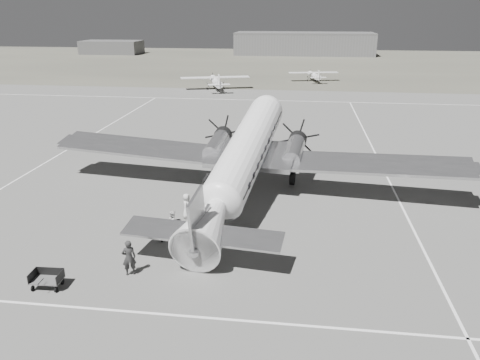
{
  "coord_description": "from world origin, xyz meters",
  "views": [
    {
      "loc": [
        4.58,
        -31.2,
        12.95
      ],
      "look_at": [
        0.81,
        -1.89,
        2.2
      ],
      "focal_mm": 35.0,
      "sensor_mm": 36.0,
      "label": 1
    }
  ],
  "objects_px": {
    "shed_secondary": "(112,47)",
    "light_plane_left": "(216,83)",
    "light_plane_right": "(314,76)",
    "passenger": "(187,206)",
    "baggage_cart_near": "(170,231)",
    "baggage_cart_far": "(47,280)",
    "hangar_main": "(304,44)",
    "ground_crew": "(129,258)",
    "ramp_agent": "(173,222)",
    "dc3_airliner": "(244,159)"
  },
  "relations": [
    {
      "from": "shed_secondary",
      "to": "light_plane_left",
      "type": "bearing_deg",
      "value": -55.71
    },
    {
      "from": "light_plane_right",
      "to": "passenger",
      "type": "distance_m",
      "value": 65.64
    },
    {
      "from": "baggage_cart_near",
      "to": "baggage_cart_far",
      "type": "distance_m",
      "value": 7.6
    },
    {
      "from": "light_plane_left",
      "to": "light_plane_right",
      "type": "height_order",
      "value": "light_plane_left"
    },
    {
      "from": "light_plane_left",
      "to": "baggage_cart_far",
      "type": "xyz_separation_m",
      "value": [
        2.58,
        -61.62,
        -0.8
      ]
    },
    {
      "from": "hangar_main",
      "to": "ground_crew",
      "type": "xyz_separation_m",
      "value": [
        -8.8,
        -130.89,
        -2.32
      ]
    },
    {
      "from": "shed_secondary",
      "to": "hangar_main",
      "type": "bearing_deg",
      "value": 4.76
    },
    {
      "from": "ramp_agent",
      "to": "passenger",
      "type": "distance_m",
      "value": 2.38
    },
    {
      "from": "hangar_main",
      "to": "ramp_agent",
      "type": "relative_size",
      "value": 27.95
    },
    {
      "from": "hangar_main",
      "to": "passenger",
      "type": "bearing_deg",
      "value": -93.47
    },
    {
      "from": "hangar_main",
      "to": "shed_secondary",
      "type": "distance_m",
      "value": 60.22
    },
    {
      "from": "ramp_agent",
      "to": "baggage_cart_far",
      "type": "bearing_deg",
      "value": 131.83
    },
    {
      "from": "light_plane_right",
      "to": "passenger",
      "type": "relative_size",
      "value": 5.63
    },
    {
      "from": "light_plane_left",
      "to": "light_plane_right",
      "type": "xyz_separation_m",
      "value": [
        17.0,
        12.32,
        -0.24
      ]
    },
    {
      "from": "dc3_airliner",
      "to": "light_plane_right",
      "type": "xyz_separation_m",
      "value": [
        6.19,
        61.23,
        -2.05
      ]
    },
    {
      "from": "light_plane_left",
      "to": "passenger",
      "type": "distance_m",
      "value": 53.16
    },
    {
      "from": "shed_secondary",
      "to": "ramp_agent",
      "type": "bearing_deg",
      "value": -66.65
    },
    {
      "from": "hangar_main",
      "to": "shed_secondary",
      "type": "xyz_separation_m",
      "value": [
        -60.0,
        -5.0,
        -1.3
      ]
    },
    {
      "from": "shed_secondary",
      "to": "light_plane_left",
      "type": "height_order",
      "value": "shed_secondary"
    },
    {
      "from": "hangar_main",
      "to": "ground_crew",
      "type": "distance_m",
      "value": 131.21
    },
    {
      "from": "hangar_main",
      "to": "baggage_cart_near",
      "type": "bearing_deg",
      "value": -93.55
    },
    {
      "from": "dc3_airliner",
      "to": "passenger",
      "type": "relative_size",
      "value": 18.76
    },
    {
      "from": "light_plane_right",
      "to": "ramp_agent",
      "type": "distance_m",
      "value": 68.02
    },
    {
      "from": "light_plane_left",
      "to": "ground_crew",
      "type": "relative_size",
      "value": 6.1
    },
    {
      "from": "dc3_airliner",
      "to": "baggage_cart_near",
      "type": "relative_size",
      "value": 19.65
    },
    {
      "from": "shed_secondary",
      "to": "ramp_agent",
      "type": "xyz_separation_m",
      "value": [
        52.22,
        -120.97,
        -1.25
      ]
    },
    {
      "from": "ground_crew",
      "to": "hangar_main",
      "type": "bearing_deg",
      "value": -118.78
    },
    {
      "from": "light_plane_left",
      "to": "hangar_main",
      "type": "bearing_deg",
      "value": 60.77
    },
    {
      "from": "passenger",
      "to": "dc3_airliner",
      "type": "bearing_deg",
      "value": -38.65
    },
    {
      "from": "passenger",
      "to": "light_plane_left",
      "type": "bearing_deg",
      "value": 11.13
    },
    {
      "from": "ramp_agent",
      "to": "passenger",
      "type": "bearing_deg",
      "value": -19.77
    },
    {
      "from": "baggage_cart_far",
      "to": "passenger",
      "type": "distance_m",
      "value": 10.27
    },
    {
      "from": "hangar_main",
      "to": "light_plane_left",
      "type": "xyz_separation_m",
      "value": [
        -15.01,
        -70.98,
        -2.06
      ]
    },
    {
      "from": "baggage_cart_far",
      "to": "passenger",
      "type": "xyz_separation_m",
      "value": [
        4.92,
        9.0,
        0.41
      ]
    },
    {
      "from": "baggage_cart_far",
      "to": "passenger",
      "type": "relative_size",
      "value": 0.92
    },
    {
      "from": "ground_crew",
      "to": "ramp_agent",
      "type": "xyz_separation_m",
      "value": [
        1.02,
        4.92,
        -0.23
      ]
    },
    {
      "from": "hangar_main",
      "to": "passenger",
      "type": "height_order",
      "value": "hangar_main"
    },
    {
      "from": "light_plane_left",
      "to": "ramp_agent",
      "type": "relative_size",
      "value": 7.95
    },
    {
      "from": "light_plane_left",
      "to": "light_plane_right",
      "type": "relative_size",
      "value": 1.24
    },
    {
      "from": "dc3_airliner",
      "to": "baggage_cart_near",
      "type": "bearing_deg",
      "value": -112.14
    },
    {
      "from": "baggage_cart_far",
      "to": "ramp_agent",
      "type": "relative_size",
      "value": 1.04
    },
    {
      "from": "ramp_agent",
      "to": "passenger",
      "type": "xyz_separation_m",
      "value": [
        0.27,
        2.36,
        0.1
      ]
    },
    {
      "from": "light_plane_right",
      "to": "baggage_cart_near",
      "type": "height_order",
      "value": "light_plane_right"
    },
    {
      "from": "hangar_main",
      "to": "baggage_cart_far",
      "type": "height_order",
      "value": "hangar_main"
    },
    {
      "from": "baggage_cart_near",
      "to": "ramp_agent",
      "type": "relative_size",
      "value": 1.08
    },
    {
      "from": "ramp_agent",
      "to": "hangar_main",
      "type": "bearing_deg",
      "value": -16.68
    },
    {
      "from": "light_plane_left",
      "to": "passenger",
      "type": "relative_size",
      "value": 7.01
    },
    {
      "from": "dc3_airliner",
      "to": "ramp_agent",
      "type": "distance_m",
      "value": 7.43
    },
    {
      "from": "dc3_airliner",
      "to": "light_plane_right",
      "type": "distance_m",
      "value": 61.57
    },
    {
      "from": "hangar_main",
      "to": "ground_crew",
      "type": "relative_size",
      "value": 21.43
    }
  ]
}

